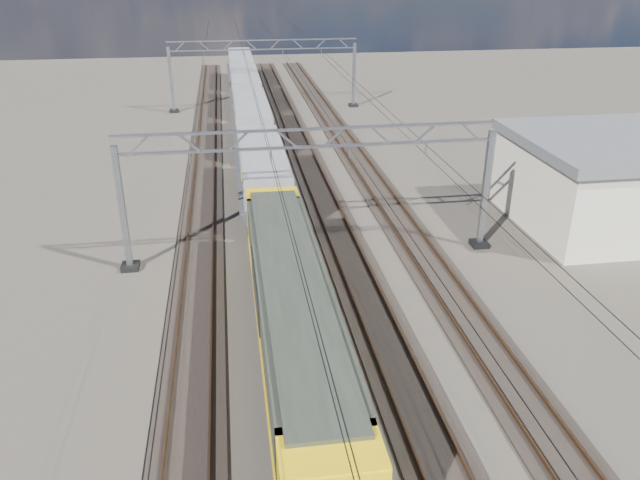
{
  "coord_description": "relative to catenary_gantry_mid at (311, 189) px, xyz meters",
  "views": [
    {
      "loc": [
        -4.01,
        -26.02,
        14.86
      ],
      "look_at": [
        0.02,
        0.94,
        2.4
      ],
      "focal_mm": 35.0,
      "sensor_mm": 36.0,
      "label": 1
    }
  ],
  "objects": [
    {
      "name": "ground",
      "position": [
        -0.0,
        -4.0,
        -3.91
      ],
      "size": [
        160.0,
        160.0,
        0.0
      ],
      "primitive_type": "plane",
      "color": "black",
      "rests_on": "ground"
    },
    {
      "name": "track_loco",
      "position": [
        -2.0,
        -4.0,
        -3.83
      ],
      "size": [
        2.6,
        140.0,
        0.3
      ],
      "color": "black",
      "rests_on": "ground"
    },
    {
      "name": "locomotive",
      "position": [
        -2.0,
        -9.28,
        -1.58
      ],
      "size": [
        2.76,
        21.1,
        3.62
      ],
      "color": "black",
      "rests_on": "ground"
    },
    {
      "name": "hopper_wagon_lead",
      "position": [
        -2.0,
        8.42,
        -1.67
      ],
      "size": [
        3.38,
        13.0,
        3.25
      ],
      "color": "black",
      "rests_on": "ground"
    },
    {
      "name": "catenary_gantry_far",
      "position": [
        0.0,
        36.0,
        0.0
      ],
      "size": [
        19.9,
        0.9,
        7.11
      ],
      "color": "gray",
      "rests_on": "ground"
    },
    {
      "name": "track_outer_west",
      "position": [
        -6.0,
        -4.0,
        -3.83
      ],
      "size": [
        2.6,
        140.0,
        0.3
      ],
      "color": "black",
      "rests_on": "ground"
    },
    {
      "name": "overhead_wires",
      "position": [
        -0.0,
        4.0,
        1.84
      ],
      "size": [
        12.03,
        140.0,
        0.53
      ],
      "color": "black",
      "rests_on": "ground"
    },
    {
      "name": "track_outer_east",
      "position": [
        6.0,
        -4.0,
        -3.83
      ],
      "size": [
        2.6,
        140.0,
        0.3
      ],
      "color": "black",
      "rests_on": "ground"
    },
    {
      "name": "track_inner_east",
      "position": [
        2.0,
        -4.0,
        -3.83
      ],
      "size": [
        2.6,
        140.0,
        0.3
      ],
      "color": "black",
      "rests_on": "ground"
    },
    {
      "name": "hopper_wagon_fourth",
      "position": [
        -2.0,
        51.02,
        -1.67
      ],
      "size": [
        3.38,
        13.0,
        3.25
      ],
      "color": "black",
      "rests_on": "ground"
    },
    {
      "name": "hopper_wagon_mid",
      "position": [
        -2.0,
        22.62,
        -1.67
      ],
      "size": [
        3.38,
        13.0,
        3.25
      ],
      "color": "black",
      "rests_on": "ground"
    },
    {
      "name": "hopper_wagon_third",
      "position": [
        -2.0,
        36.82,
        -1.67
      ],
      "size": [
        3.38,
        13.0,
        3.25
      ],
      "color": "black",
      "rests_on": "ground"
    },
    {
      "name": "catenary_gantry_mid",
      "position": [
        0.0,
        0.0,
        0.0
      ],
      "size": [
        19.9,
        0.9,
        7.11
      ],
      "color": "gray",
      "rests_on": "ground"
    }
  ]
}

